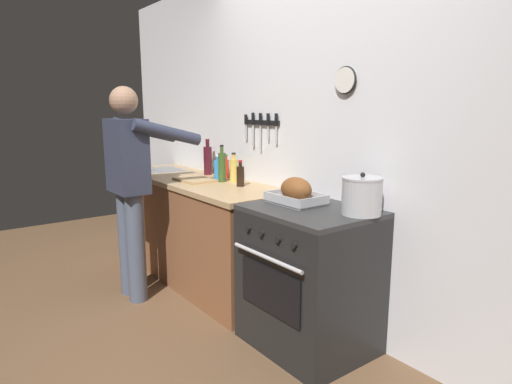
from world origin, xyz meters
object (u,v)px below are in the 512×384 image
Objects in this scene: bottle_cooking_oil at (234,170)px; bottle_wine_red at (208,160)px; stock_pot at (362,196)px; bottle_hot_sauce at (226,168)px; cutting_board at (195,180)px; bottle_soy_sauce at (240,176)px; stove at (309,278)px; bottle_olive_oil at (222,166)px; roasting_pan at (296,192)px; person_cook at (131,180)px; bottle_dish_soap at (218,169)px.

bottle_cooking_oil is 0.49m from bottle_wine_red.
stock_pot is 1.58m from bottle_hot_sauce.
cutting_board is 1.77× the size of bottle_soy_sauce.
stove is 2.97× the size of bottle_olive_oil.
bottle_olive_oil is at bearing 175.85° from roasting_pan.
bottle_dish_soap is at bearing -4.44° from person_cook.
person_cook is 4.61× the size of cutting_board.
bottle_hot_sauce is (0.03, 0.30, 0.08)m from cutting_board.
bottle_cooking_oil is (-0.19, 0.07, 0.02)m from bottle_soy_sauce.
stove is 0.55m from roasting_pan.
stove is at bearing -4.87° from bottle_olive_oil.
bottle_soy_sauce reaches higher than cutting_board.
stock_pot is 1.84m from bottle_wine_red.
bottle_dish_soap is (-0.18, -0.04, -0.01)m from bottle_cooking_oil.
person_cook reaches higher than bottle_wine_red.
cutting_board is at bearing -173.14° from stock_pot.
bottle_olive_oil is (0.23, 0.69, 0.08)m from person_cook.
stock_pot is at bearing 24.57° from stove.
bottle_dish_soap is (0.30, -0.09, -0.05)m from bottle_wine_red.
stock_pot is at bearing -2.43° from bottle_wine_red.
bottle_wine_red reaches higher than bottle_dish_soap.
bottle_wine_red is (-1.40, 0.18, 0.06)m from roasting_pan.
bottle_hot_sauce is at bearing 169.55° from roasting_pan.
bottle_dish_soap is (-1.54, -0.01, -0.02)m from stock_pot.
stove is 1.37m from bottle_dish_soap.
bottle_cooking_oil is (-0.91, 0.14, 0.03)m from roasting_pan.
cutting_board is (0.06, 0.53, -0.04)m from person_cook.
bottle_cooking_oil is (0.24, 0.23, 0.09)m from cutting_board.
bottle_soy_sauce is at bearing 174.53° from roasting_pan.
bottle_hot_sauce is (-1.58, 0.11, -0.02)m from stock_pot.
bottle_cooking_oil is 1.14× the size of bottle_dish_soap.
bottle_soy_sauce is (-1.16, -0.03, -0.02)m from stock_pot.
stock_pot is at bearing 6.86° from cutting_board.
person_cook is at bearing -96.39° from cutting_board.
person_cook reaches higher than stove.
roasting_pan is 1.71× the size of bottle_hot_sauce.
bottle_wine_red is (-1.56, 0.21, 0.59)m from stove.
cutting_board is at bearing -94.83° from bottle_hot_sauce.
bottle_soy_sauce is (0.41, -0.14, -0.00)m from bottle_hot_sauce.
cutting_board is at bearing -0.97° from person_cook.
bottle_olive_oil is (-0.99, 0.07, 0.05)m from roasting_pan.
bottle_olive_oil reaches higher than bottle_hot_sauce.
bottle_wine_red is (-0.24, 0.27, 0.13)m from cutting_board.
stock_pot is 0.68× the size of cutting_board.
bottle_dish_soap is at bearing -166.58° from bottle_cooking_oil.
stock_pot is 1.62m from cutting_board.
bottle_wine_red reaches higher than stock_pot.
person_cook is 5.14× the size of bottle_wine_red.
stock_pot is (1.66, 0.72, 0.06)m from person_cook.
bottle_cooking_oil is 0.80× the size of bottle_olive_oil.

